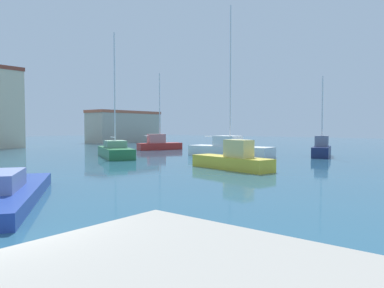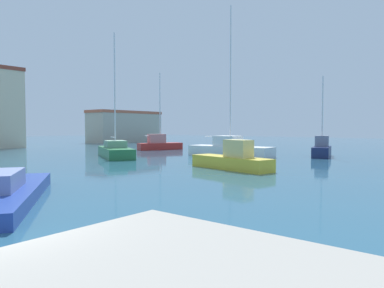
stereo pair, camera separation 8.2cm
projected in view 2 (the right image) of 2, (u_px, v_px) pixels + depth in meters
The scene contains 7 objects.
water at pixel (76, 160), 30.31m from camera, with size 160.00×160.00×0.00m, color #285670.
sailboat_red_inner_mooring at pixel (159, 144), 44.42m from camera, with size 5.60×3.55×9.35m.
sailboat_white_distant_east at pixel (230, 149), 34.01m from camera, with size 2.42×8.28×13.98m.
motorboat_yellow_far_left at pixel (232, 160), 23.70m from camera, with size 2.83×6.32×1.95m.
sailboat_green_mid_harbor at pixel (115, 151), 33.18m from camera, with size 5.59×7.53×11.30m.
sailboat_navy_distant_north at pixel (322, 149), 33.77m from camera, with size 4.81×2.60×7.49m.
harbor_office at pixel (125, 126), 67.32m from camera, with size 14.22×5.16×5.74m.
Camera 2 is at (-2.34, -6.58, 2.76)m, focal length 33.93 mm.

